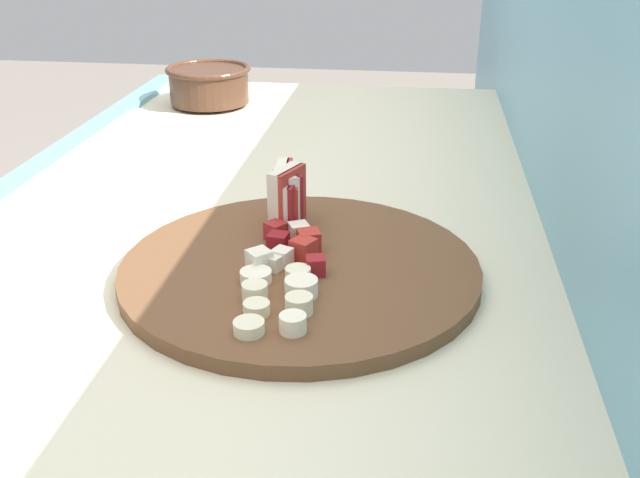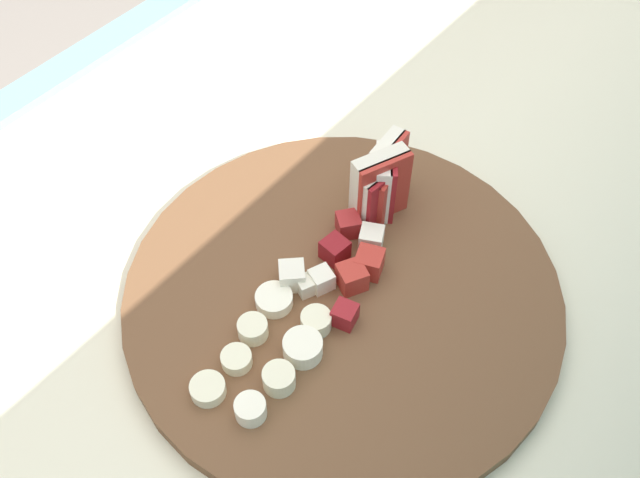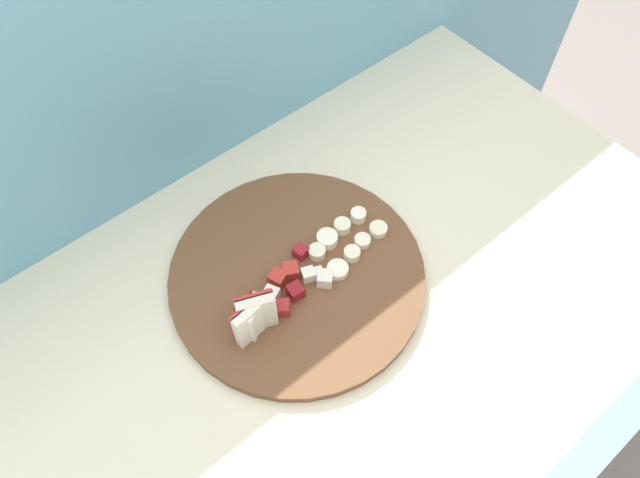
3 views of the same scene
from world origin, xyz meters
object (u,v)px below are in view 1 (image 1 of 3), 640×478
Objects in this scene: apple_wedge_fan at (288,199)px; banana_slice_rows at (279,296)px; cutting_board at (300,269)px; apple_dice_pile at (290,247)px; ceramic_bowl at (209,84)px.

apple_wedge_fan reaches higher than banana_slice_rows.
apple_dice_pile reaches higher than cutting_board.
apple_wedge_fan is at bearing 23.84° from ceramic_bowl.
banana_slice_rows is (0.08, -0.01, 0.01)m from cutting_board.
apple_dice_pile reaches higher than banana_slice_rows.
apple_wedge_fan is 0.08m from apple_dice_pile.
apple_wedge_fan is 0.67× the size of apple_dice_pile.
apple_dice_pile is at bearing 10.89° from apple_wedge_fan.
ceramic_bowl is at bearing -156.16° from apple_wedge_fan.
cutting_board is 5.32× the size of apple_wedge_fan.
cutting_board is 2.35× the size of ceramic_bowl.
cutting_board is at bearing 42.44° from apple_dice_pile.
cutting_board is at bearing 22.85° from ceramic_bowl.
banana_slice_rows is at bearing 7.19° from apple_wedge_fan.
apple_dice_pile is 0.65m from ceramic_bowl.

